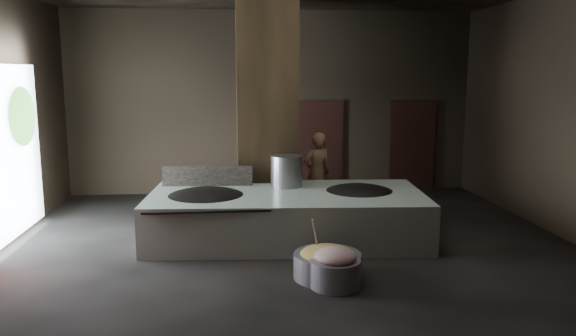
{
  "coord_description": "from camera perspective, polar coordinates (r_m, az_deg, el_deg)",
  "views": [
    {
      "loc": [
        -0.98,
        -9.49,
        3.02
      ],
      "look_at": [
        0.02,
        0.73,
        1.25
      ],
      "focal_mm": 35.0,
      "sensor_mm": 36.0,
      "label": 1
    }
  ],
  "objects": [
    {
      "name": "floor",
      "position": [
        10.02,
        0.29,
        -8.06
      ],
      "size": [
        10.0,
        9.0,
        0.1
      ],
      "primitive_type": "cube",
      "color": "black",
      "rests_on": "ground"
    },
    {
      "name": "back_wall",
      "position": [
        14.1,
        -1.62,
        6.64
      ],
      "size": [
        10.0,
        0.1,
        4.5
      ],
      "primitive_type": "cube",
      "color": "black",
      "rests_on": "ground"
    },
    {
      "name": "front_wall",
      "position": [
        5.1,
        5.57,
        1.05
      ],
      "size": [
        10.0,
        0.1,
        4.5
      ],
      "primitive_type": "cube",
      "color": "black",
      "rests_on": "ground"
    },
    {
      "name": "right_wall",
      "position": [
        11.27,
        26.86,
        4.81
      ],
      "size": [
        0.1,
        9.0,
        4.5
      ],
      "primitive_type": "cube",
      "color": "black",
      "rests_on": "ground"
    },
    {
      "name": "pillar",
      "position": [
        11.44,
        -2.19,
        5.91
      ],
      "size": [
        1.2,
        1.2,
        4.5
      ],
      "primitive_type": "cube",
      "color": "black",
      "rests_on": "ground"
    },
    {
      "name": "hearth_platform",
      "position": [
        10.27,
        -0.14,
        -4.84
      ],
      "size": [
        5.08,
        2.69,
        0.86
      ],
      "primitive_type": "cube",
      "rotation": [
        0.0,
        0.0,
        -0.07
      ],
      "color": "silver",
      "rests_on": "ground"
    },
    {
      "name": "platform_cap",
      "position": [
        10.17,
        -0.14,
        -2.74
      ],
      "size": [
        4.83,
        2.32,
        0.03
      ],
      "primitive_type": "cube",
      "color": "black",
      "rests_on": "hearth_platform"
    },
    {
      "name": "wok_left",
      "position": [
        10.11,
        -8.34,
        -3.3
      ],
      "size": [
        1.55,
        1.55,
        0.43
      ],
      "primitive_type": "ellipsoid",
      "color": "black",
      "rests_on": "hearth_platform"
    },
    {
      "name": "wok_left_rim",
      "position": [
        10.09,
        -8.35,
        -2.92
      ],
      "size": [
        1.59,
        1.59,
        0.05
      ],
      "primitive_type": "cylinder",
      "color": "black",
      "rests_on": "hearth_platform"
    },
    {
      "name": "wok_right",
      "position": [
        10.45,
        7.23,
        -2.85
      ],
      "size": [
        1.45,
        1.45,
        0.41
      ],
      "primitive_type": "ellipsoid",
      "color": "black",
      "rests_on": "hearth_platform"
    },
    {
      "name": "wok_right_rim",
      "position": [
        10.43,
        7.24,
        -2.47
      ],
      "size": [
        1.48,
        1.48,
        0.05
      ],
      "primitive_type": "cylinder",
      "color": "black",
      "rests_on": "hearth_platform"
    },
    {
      "name": "stock_pot",
      "position": [
        10.65,
        -0.16,
        -0.44
      ],
      "size": [
        0.6,
        0.6,
        0.64
      ],
      "primitive_type": "cylinder",
      "color": "gray",
      "rests_on": "hearth_platform"
    },
    {
      "name": "splash_guard",
      "position": [
        10.83,
        -8.18,
        -0.91
      ],
      "size": [
        1.72,
        0.18,
        0.43
      ],
      "primitive_type": "cube",
      "rotation": [
        0.0,
        0.0,
        -0.07
      ],
      "color": "black",
      "rests_on": "hearth_platform"
    },
    {
      "name": "cook",
      "position": [
        11.94,
        2.95,
        -0.55
      ],
      "size": [
        0.74,
        0.59,
        1.77
      ],
      "primitive_type": "imported",
      "rotation": [
        0.0,
        0.0,
        3.45
      ],
      "color": "#9A6D4E",
      "rests_on": "ground"
    },
    {
      "name": "veg_basin",
      "position": [
        8.44,
        4.01,
        -9.86
      ],
      "size": [
        1.01,
        1.01,
        0.37
      ],
      "primitive_type": "cylinder",
      "rotation": [
        0.0,
        0.0,
        -0.0
      ],
      "color": "gray",
      "rests_on": "ground"
    },
    {
      "name": "veg_fill",
      "position": [
        8.39,
        4.02,
        -8.8
      ],
      "size": [
        0.83,
        0.83,
        0.25
      ],
      "primitive_type": "ellipsoid",
      "color": "#9CAD53",
      "rests_on": "veg_basin"
    },
    {
      "name": "ladle",
      "position": [
        8.45,
        2.86,
        -7.23
      ],
      "size": [
        0.2,
        0.37,
        0.72
      ],
      "primitive_type": "cylinder",
      "rotation": [
        0.49,
        0.0,
        -0.44
      ],
      "color": "gray",
      "rests_on": "veg_basin"
    },
    {
      "name": "meat_basin",
      "position": [
        8.12,
        4.83,
        -10.6
      ],
      "size": [
        0.94,
        0.94,
        0.4
      ],
      "primitive_type": "cylinder",
      "rotation": [
        0.0,
        0.0,
        0.38
      ],
      "color": "gray",
      "rests_on": "ground"
    },
    {
      "name": "meat_fill",
      "position": [
        8.03,
        4.85,
        -8.91
      ],
      "size": [
        0.6,
        0.6,
        0.23
      ],
      "primitive_type": "ellipsoid",
      "color": "#B26B6C",
      "rests_on": "meat_basin"
    },
    {
      "name": "doorway_near",
      "position": [
        14.24,
        3.26,
        2.01
      ],
      "size": [
        1.18,
        0.08,
        2.38
      ],
      "primitive_type": "cube",
      "color": "black",
      "rests_on": "ground"
    },
    {
      "name": "doorway_near_glow",
      "position": [
        14.39,
        3.52,
        1.89
      ],
      "size": [
        0.81,
        0.04,
        1.91
      ],
      "primitive_type": "cube",
      "color": "#8C6647",
      "rests_on": "ground"
    },
    {
      "name": "doorway_far",
      "position": [
        14.8,
        12.48,
        2.09
      ],
      "size": [
        1.18,
        0.08,
        2.38
      ],
      "primitive_type": "cube",
      "color": "black",
      "rests_on": "ground"
    },
    {
      "name": "doorway_far_glow",
      "position": [
        15.09,
        13.07,
        2.02
      ],
      "size": [
        0.77,
        0.04,
        1.83
      ],
      "primitive_type": "cube",
      "color": "#8C6647",
      "rests_on": "ground"
    },
    {
      "name": "tree_silhouette",
      "position": [
        11.49,
        -25.36,
        4.75
      ],
      "size": [
        0.28,
        1.1,
        1.1
      ],
      "primitive_type": "ellipsoid",
      "color": "#194714",
      "rests_on": "left_opening"
    }
  ]
}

